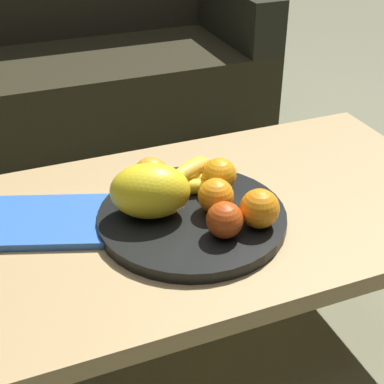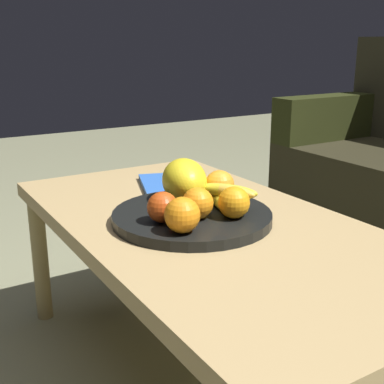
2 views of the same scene
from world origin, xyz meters
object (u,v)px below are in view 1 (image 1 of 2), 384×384
Objects in this scene: orange_back at (151,175)px; fruit_bowl at (192,218)px; apple_front at (225,220)px; magazine at (47,221)px; orange_right at (219,175)px; couch at (55,75)px; banana_bunch at (187,178)px; melon_large_front at (150,191)px; coffee_table at (195,229)px; orange_front at (216,196)px; orange_left at (260,209)px.

fruit_bowl is at bearing -66.61° from orange_back.
apple_front is 0.29× the size of magazine.
orange_back is at bearing 158.71° from orange_right.
banana_bunch is (0.08, -1.32, 0.21)m from couch.
melon_large_front is 0.16m from apple_front.
fruit_bowl is (-0.02, -0.04, 0.06)m from coffee_table.
couch is 1.52m from apple_front.
orange_right is 0.37m from magazine.
orange_front is (0.05, -0.01, 0.05)m from fruit_bowl.
apple_front is (-0.02, -0.08, -0.00)m from orange_front.
orange_left is 0.26m from orange_back.
couch is 1.33m from magazine.
banana_bunch is at bearing 102.97° from orange_front.
orange_right reaches higher than coffee_table.
orange_back is 0.24m from magazine.
magazine is at bearing 158.30° from melon_large_front.
couch reaches higher than melon_large_front.
orange_back reaches higher than orange_front.
melon_large_front reaches higher than orange_left.
coffee_table is 16.85× the size of apple_front.
orange_front is at bearing -63.90° from coffee_table.
banana_bunch is at bearing 16.12° from magazine.
orange_back is at bearing 110.39° from apple_front.
orange_left is 0.31× the size of magazine.
magazine is (-0.23, -1.30, 0.16)m from couch.
magazine is at bearing -99.87° from couch.
apple_front is 0.18m from banana_bunch.
couch is 1.40m from melon_large_front.
coffee_table is at bearing 6.69° from magazine.
orange_left is 0.15m from orange_right.
fruit_bowl is 5.18× the size of orange_right.
fruit_bowl is at bearing -87.85° from couch.
fruit_bowl is 0.11m from melon_large_front.
apple_front is at bearing -175.70° from orange_left.
apple_front is (-0.06, -0.16, -0.00)m from orange_right.
orange_left is at bearing -64.99° from banana_bunch.
orange_left is 0.47× the size of banana_bunch.
coffee_table is at bearing 5.95° from melon_large_front.
orange_right is at bearing -22.38° from banana_bunch.
melon_large_front is (-0.03, -1.38, 0.23)m from couch.
fruit_bowl is 1.55× the size of magazine.
banana_bunch is at bearing 115.01° from orange_left.
melon_large_front reaches higher than coffee_table.
couch is 22.99× the size of orange_front.
coffee_table is 0.11m from banana_bunch.
fruit_bowl is at bearing -145.31° from orange_right.
melon_large_front is 0.64× the size of magazine.
orange_left is 1.10× the size of apple_front.
couch is 4.38× the size of fruit_bowl.
melon_large_front is (-0.08, 0.03, 0.07)m from fruit_bowl.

